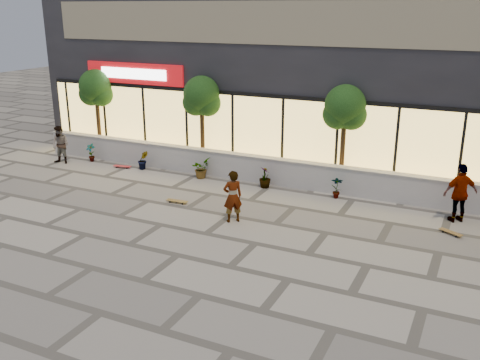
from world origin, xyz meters
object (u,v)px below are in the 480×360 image
at_px(skater_center, 233,196).
at_px(tree_midwest, 202,98).
at_px(skateboard_right_near, 451,232).
at_px(skater_left, 61,145).
at_px(tree_mideast, 345,110).
at_px(skateboard_center, 177,201).
at_px(tree_west, 96,90).
at_px(skater_right_near, 460,193).
at_px(skateboard_left, 122,166).

bearing_deg(skater_center, tree_midwest, -94.94).
bearing_deg(tree_midwest, skateboard_right_near, -15.94).
height_order(skater_center, skater_left, skater_center).
xyz_separation_m(tree_mideast, skateboard_center, (-4.72, -4.16, -2.91)).
bearing_deg(skateboard_right_near, skateboard_center, -142.80).
distance_m(tree_west, tree_mideast, 11.50).
bearing_deg(skater_left, tree_west, 70.60).
xyz_separation_m(skater_left, skater_right_near, (16.26, 0.33, 0.13)).
distance_m(skater_center, skateboard_left, 7.72).
bearing_deg(tree_mideast, skater_center, -114.44).
bearing_deg(skater_center, skateboard_center, -58.07).
xyz_separation_m(tree_midwest, skateboard_center, (1.28, -4.16, -2.91)).
distance_m(skateboard_center, skateboard_right_near, 9.03).
bearing_deg(skateboard_left, tree_mideast, -1.30).
relative_size(skater_center, skateboard_center, 2.10).
bearing_deg(skateboard_center, skateboard_left, 145.20).
distance_m(skater_left, skateboard_center, 7.59).
bearing_deg(skater_left, skater_center, -22.66).
xyz_separation_m(skateboard_center, skateboard_left, (-4.40, 2.66, -0.00)).
xyz_separation_m(skater_center, skateboard_right_near, (6.42, 1.92, -0.78)).
relative_size(skater_left, skater_right_near, 0.87).
bearing_deg(skater_center, skateboard_right_near, 153.51).
bearing_deg(tree_west, skateboard_center, -31.54).
xyz_separation_m(tree_midwest, tree_mideast, (6.00, 0.00, 0.00)).
relative_size(tree_midwest, skateboard_right_near, 5.33).
relative_size(tree_west, skateboard_center, 4.84).
bearing_deg(skater_right_near, tree_mideast, -56.20).
relative_size(skater_center, skateboard_right_near, 2.32).
relative_size(tree_mideast, skater_center, 2.30).
xyz_separation_m(tree_west, tree_mideast, (11.50, 0.00, 0.00)).
bearing_deg(tree_midwest, skateboard_left, -154.31).
height_order(tree_west, skateboard_left, tree_west).
height_order(tree_west, skater_center, tree_west).
bearing_deg(skater_center, tree_mideast, -157.55).
distance_m(tree_midwest, skateboard_right_near, 11.03).
distance_m(tree_mideast, skateboard_left, 9.69).
xyz_separation_m(tree_west, skateboard_center, (6.78, -4.16, -2.91)).
bearing_deg(skateboard_center, tree_mideast, 37.82).
distance_m(skater_center, skateboard_center, 2.72).
distance_m(tree_mideast, skateboard_center, 6.93).
bearing_deg(skateboard_left, skater_right_near, -11.59).
bearing_deg(skateboard_right_near, tree_west, -161.24).
distance_m(tree_midwest, skateboard_left, 4.52).
bearing_deg(tree_mideast, skater_left, -170.27).
relative_size(tree_midwest, tree_mideast, 1.00).
distance_m(skater_right_near, skateboard_left, 13.45).
xyz_separation_m(skater_center, skateboard_left, (-6.92, 3.34, -0.77)).
xyz_separation_m(tree_mideast, skater_right_near, (4.30, -1.72, -2.02)).
relative_size(tree_mideast, skateboard_center, 4.84).
height_order(tree_west, skater_left, tree_west).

